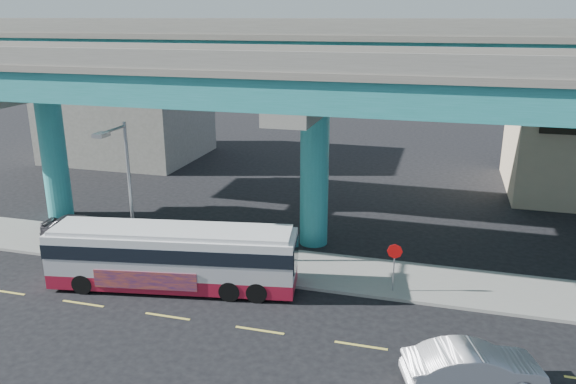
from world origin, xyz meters
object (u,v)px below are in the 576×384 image
(parked_car, at_px, (80,228))
(street_lamp, at_px, (122,175))
(sedan, at_px, (474,368))
(transit_bus, at_px, (173,255))
(stop_sign, at_px, (394,258))

(parked_car, distance_m, street_lamp, 6.23)
(sedan, xyz_separation_m, parked_car, (-20.17, 7.43, 0.09))
(sedan, height_order, street_lamp, street_lamp)
(transit_bus, bearing_deg, parked_car, 145.31)
(street_lamp, xyz_separation_m, stop_sign, (12.64, 0.72, -3.00))
(stop_sign, bearing_deg, sedan, -44.56)
(street_lamp, bearing_deg, transit_bus, -22.38)
(transit_bus, xyz_separation_m, stop_sign, (9.63, 1.96, 0.18))
(parked_car, relative_size, street_lamp, 0.60)
(transit_bus, height_order, sedan, transit_bus)
(parked_car, xyz_separation_m, stop_sign, (16.98, -1.47, 0.89))
(street_lamp, height_order, stop_sign, street_lamp)
(stop_sign, bearing_deg, parked_car, -167.69)
(transit_bus, height_order, parked_car, transit_bus)
(transit_bus, xyz_separation_m, street_lamp, (-3.01, 1.24, 3.18))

